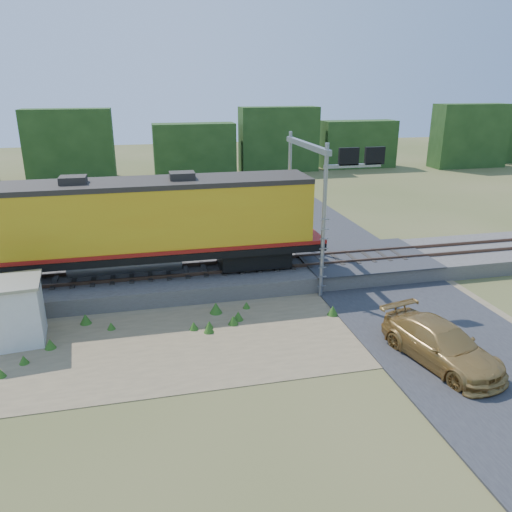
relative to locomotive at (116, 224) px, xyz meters
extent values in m
plane|color=#475123|center=(5.93, -6.00, -3.48)|extent=(140.00, 140.00, 0.00)
cube|color=slate|center=(5.93, 0.00, -3.08)|extent=(70.00, 5.00, 0.80)
cube|color=brown|center=(5.93, -0.72, -2.60)|extent=(70.00, 0.10, 0.16)
cube|color=brown|center=(5.93, 0.72, -2.60)|extent=(70.00, 0.10, 0.16)
cube|color=#8C7754|center=(3.93, -5.50, -3.46)|extent=(26.00, 8.00, 0.03)
cube|color=#38383A|center=(12.93, 0.00, -2.65)|extent=(7.00, 5.20, 0.06)
cube|color=#38383A|center=(12.93, 16.00, -3.44)|extent=(7.00, 24.00, 0.08)
cube|color=#1D3914|center=(5.93, 32.00, -0.23)|extent=(36.00, 3.00, 6.50)
cube|color=#1D3914|center=(45.93, 32.00, -0.48)|extent=(50.00, 3.00, 6.00)
cube|color=black|center=(6.72, 0.00, -2.07)|extent=(3.56, 2.27, 0.89)
cube|color=black|center=(0.29, 0.00, -1.45)|extent=(19.78, 2.97, 0.36)
cylinder|color=gray|center=(0.29, 0.00, -1.92)|extent=(5.44, 1.19, 1.19)
cube|color=gold|center=(0.29, 0.00, 0.26)|extent=(18.29, 2.87, 3.07)
cube|color=maroon|center=(0.29, 0.00, -1.15)|extent=(19.78, 3.02, 0.18)
cube|color=#28231E|center=(0.29, 0.00, 1.91)|extent=(18.29, 2.92, 0.24)
cube|color=#28231E|center=(-1.69, 0.00, 2.14)|extent=(1.19, 0.99, 0.45)
cube|color=#28231E|center=(3.25, 0.00, 2.14)|extent=(1.19, 0.99, 0.45)
cube|color=silver|center=(-3.90, -4.34, -2.23)|extent=(2.20, 2.20, 2.49)
cube|color=gray|center=(-3.90, -4.34, -0.94)|extent=(2.42, 2.42, 0.12)
cylinder|color=gray|center=(9.45, -2.80, 0.20)|extent=(0.19, 0.19, 7.36)
cylinder|color=gray|center=(9.45, 2.80, 0.20)|extent=(0.19, 0.19, 7.36)
cube|color=gray|center=(9.45, 0.00, 3.46)|extent=(0.26, 6.20, 0.26)
cube|color=gray|center=(10.71, -2.80, 2.83)|extent=(2.73, 0.16, 0.16)
cube|color=black|center=(10.50, -2.80, 3.25)|extent=(0.95, 0.16, 0.79)
cube|color=black|center=(11.76, -2.80, 3.25)|extent=(0.95, 0.16, 0.79)
imported|color=#B38742|center=(11.69, -9.55, -2.74)|extent=(3.14, 5.43, 1.48)
camera|label=1|loc=(1.39, -23.87, 6.39)|focal=35.00mm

